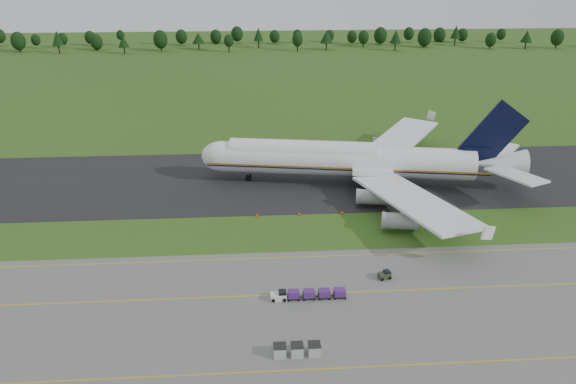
{
  "coord_description": "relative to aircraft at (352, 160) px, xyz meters",
  "views": [
    {
      "loc": [
        -6.64,
        -99.36,
        52.12
      ],
      "look_at": [
        0.15,
        2.0,
        7.93
      ],
      "focal_mm": 35.0,
      "sensor_mm": 36.0,
      "label": 1
    }
  ],
  "objects": [
    {
      "name": "aircraft",
      "position": [
        0.0,
        0.0,
        0.0
      ],
      "size": [
        77.24,
        73.96,
        21.6
      ],
      "color": "white",
      "rests_on": "ground"
    },
    {
      "name": "taxiway",
      "position": [
        -16.84,
        3.92,
        -6.13
      ],
      "size": [
        300.0,
        40.0,
        0.08
      ],
      "primitive_type": "cube",
      "color": "black",
      "rests_on": "ground"
    },
    {
      "name": "tree_line",
      "position": [
        -27.89,
        194.89,
        0.08
      ],
      "size": [
        526.49,
        22.44,
        11.94
      ],
      "color": "black",
      "rests_on": "ground"
    },
    {
      "name": "utility_cart",
      "position": [
        -1.45,
        -42.31,
        -5.55
      ],
      "size": [
        2.32,
        1.74,
        1.14
      ],
      "color": "#2D3525",
      "rests_on": "apron"
    },
    {
      "name": "uld_row",
      "position": [
        -18.05,
        -61.04,
        -5.22
      ],
      "size": [
        6.58,
        1.78,
        1.76
      ],
      "color": "#ACACAC",
      "rests_on": "apron"
    },
    {
      "name": "ground",
      "position": [
        -16.84,
        -24.08,
        -6.17
      ],
      "size": [
        600.0,
        600.0,
        0.0
      ],
      "primitive_type": "plane",
      "color": "#2E5319",
      "rests_on": "ground"
    },
    {
      "name": "apron_markings",
      "position": [
        -16.84,
        -51.06,
        -6.1
      ],
      "size": [
        300.0,
        30.2,
        0.01
      ],
      "color": "gold",
      "rests_on": "apron"
    },
    {
      "name": "baggage_train",
      "position": [
        -15.28,
        -47.38,
        -5.31
      ],
      "size": [
        12.2,
        1.56,
        1.5
      ],
      "color": "silver",
      "rests_on": "apron"
    },
    {
      "name": "edge_markers",
      "position": [
        -9.32,
        -16.58,
        -5.89
      ],
      "size": [
        27.62,
        0.3,
        0.6
      ],
      "color": "#DE5807",
      "rests_on": "ground"
    },
    {
      "name": "apron",
      "position": [
        -16.84,
        -58.08,
        -6.14
      ],
      "size": [
        300.0,
        52.0,
        0.06
      ],
      "primitive_type": "cube",
      "color": "slate",
      "rests_on": "ground"
    }
  ]
}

